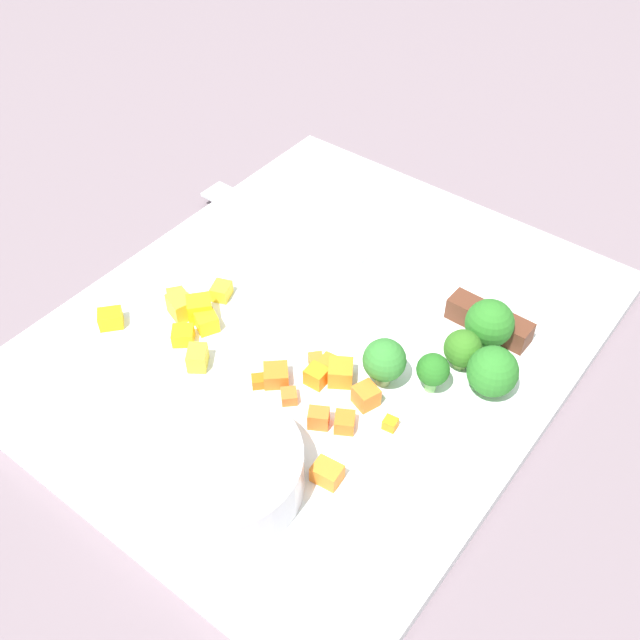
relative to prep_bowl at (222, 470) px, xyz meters
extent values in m
plane|color=slate|center=(0.16, 0.04, -0.03)|extent=(4.00, 4.00, 0.00)
cube|color=white|center=(0.16, 0.04, -0.02)|extent=(0.45, 0.38, 0.01)
cylinder|color=#BCB5BF|center=(0.00, 0.00, 0.00)|extent=(0.11, 0.11, 0.03)
cube|color=silver|center=(0.24, 0.15, -0.02)|extent=(0.03, 0.19, 0.00)
cube|color=#5A2E1E|center=(0.24, -0.07, -0.01)|extent=(0.02, 0.07, 0.02)
cube|color=orange|center=(0.08, 0.01, -0.01)|extent=(0.02, 0.02, 0.01)
cube|color=orange|center=(0.12, -0.03, -0.01)|extent=(0.02, 0.02, 0.02)
cube|color=orange|center=(0.12, 0.00, -0.01)|extent=(0.01, 0.02, 0.01)
cube|color=orange|center=(0.09, -0.04, -0.01)|extent=(0.02, 0.02, 0.01)
cube|color=orange|center=(0.11, 0.01, -0.01)|extent=(0.02, 0.02, 0.01)
cube|color=orange|center=(0.11, -0.06, -0.01)|extent=(0.01, 0.01, 0.01)
cube|color=orange|center=(0.08, -0.02, -0.01)|extent=(0.02, 0.02, 0.01)
cube|color=orange|center=(0.09, 0.03, -0.01)|extent=(0.03, 0.03, 0.01)
cube|color=orange|center=(0.05, -0.05, -0.01)|extent=(0.02, 0.02, 0.01)
cube|color=orange|center=(0.12, -0.01, -0.01)|extent=(0.03, 0.03, 0.02)
cube|color=orange|center=(0.12, 0.02, -0.01)|extent=(0.02, 0.02, 0.01)
cube|color=orange|center=(0.08, 0.04, -0.01)|extent=(0.02, 0.02, 0.01)
cube|color=yellow|center=(0.10, 0.11, -0.01)|extent=(0.02, 0.02, 0.01)
cube|color=yellow|center=(0.11, 0.12, -0.01)|extent=(0.03, 0.03, 0.02)
cube|color=yellow|center=(0.14, 0.13, -0.01)|extent=(0.02, 0.02, 0.01)
cube|color=yellow|center=(0.11, 0.15, -0.01)|extent=(0.02, 0.02, 0.01)
cube|color=yellow|center=(0.08, 0.12, -0.01)|extent=(0.02, 0.02, 0.01)
cube|color=yellow|center=(0.10, 0.14, -0.01)|extent=(0.02, 0.03, 0.02)
cube|color=yellow|center=(0.07, 0.09, -0.01)|extent=(0.02, 0.02, 0.02)
cube|color=yellow|center=(0.06, 0.18, -0.01)|extent=(0.02, 0.02, 0.01)
cylinder|color=#93AA69|center=(0.14, -0.03, -0.01)|extent=(0.01, 0.01, 0.02)
sphere|color=#327C2F|center=(0.14, -0.03, 0.01)|extent=(0.03, 0.03, 0.03)
cylinder|color=#8BB865|center=(0.22, -0.08, -0.01)|extent=(0.01, 0.01, 0.01)
sphere|color=#2B7324|center=(0.22, -0.08, 0.01)|extent=(0.04, 0.04, 0.04)
cylinder|color=#82C46A|center=(0.16, -0.07, -0.01)|extent=(0.01, 0.01, 0.02)
sphere|color=#24681E|center=(0.16, -0.07, 0.00)|extent=(0.02, 0.02, 0.02)
cylinder|color=#8BB267|center=(0.18, -0.10, -0.01)|extent=(0.01, 0.01, 0.01)
sphere|color=#2B7627|center=(0.18, -0.10, 0.00)|extent=(0.04, 0.04, 0.04)
cylinder|color=#93BA61|center=(0.19, -0.07, -0.01)|extent=(0.01, 0.01, 0.01)
sphere|color=#326D1E|center=(0.19, -0.07, 0.00)|extent=(0.03, 0.03, 0.03)
camera|label=1|loc=(-0.18, -0.22, 0.42)|focal=42.32mm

